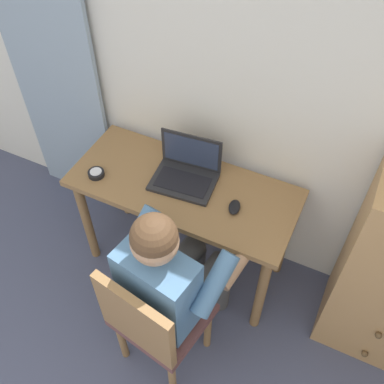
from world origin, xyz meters
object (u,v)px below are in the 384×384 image
Objects in this scene: desk at (184,200)px; computer_mouse at (234,207)px; chair at (154,320)px; person_seated at (175,273)px; desk_clock at (96,173)px; laptop at (186,171)px.

desk is 12.45× the size of computer_mouse.
person_seated reaches higher than chair.
desk is 0.50m from desk_clock.
person_seated is 0.46m from computer_mouse.
computer_mouse is at bearing 74.06° from person_seated.
desk is 0.50m from person_seated.
laptop is at bearing 23.67° from desk_clock.
laptop is (-0.20, 0.53, 0.12)m from person_seated.
person_seated reaches higher than computer_mouse.
computer_mouse is at bearing -5.88° from desk.
desk_clock is at bearing 140.72° from chair.
computer_mouse is (0.15, 0.61, 0.27)m from chair.
desk is at bearing 16.50° from desk_clock.
desk_clock is (-0.65, 0.33, 0.09)m from person_seated.
person_seated is at bearing -26.79° from desk_clock.
chair is (0.16, -0.65, -0.13)m from desk.
person_seated is at bearing 81.13° from chair.
laptop is 3.63× the size of computer_mouse.
chair is at bearing -116.38° from computer_mouse.
chair reaches higher than computer_mouse.
chair is 8.75× the size of computer_mouse.
desk_clock is at bearing 175.33° from computer_mouse.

